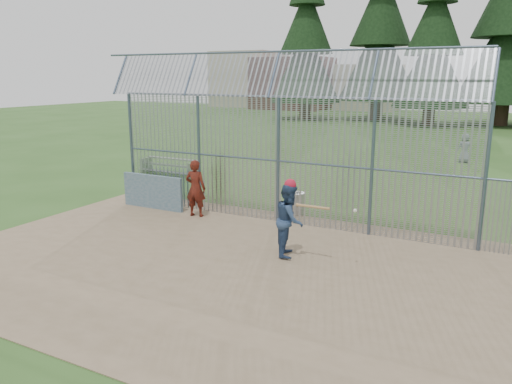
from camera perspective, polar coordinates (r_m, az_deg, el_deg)
The scene contains 12 objects.
ground at distance 13.33m, azimuth -4.03°, elevation -7.20°, with size 120.00×120.00×0.00m, color #2D511E.
dirt_infield at distance 12.93m, azimuth -5.20°, elevation -7.83°, with size 14.00×10.00×0.02m, color #756047.
dugout_wall at distance 18.01m, azimuth -11.71°, elevation 0.03°, with size 2.50×0.12×1.20m, color #38566B.
batter at distance 13.00m, azimuth 3.87°, elevation -3.20°, with size 0.93×0.72×1.91m, color navy.
onlooker at distance 16.69m, azimuth -6.92°, elevation 0.43°, with size 0.70×0.46×1.91m, color maroon.
bg_kid_standing at distance 29.31m, azimuth 22.74°, elevation 4.66°, with size 0.78×0.51×1.59m, color slate.
batting_gear at distance 12.72m, azimuth 4.38°, elevation 0.45°, with size 1.98×0.40×0.66m.
trash_can at distance 17.07m, azimuth 4.74°, elevation -1.29°, with size 0.56×0.56×0.82m.
bleacher at distance 24.20m, azimuth -9.88°, elevation 2.95°, with size 3.00×0.95×0.72m.
backstop_fence at distance 15.01m, azimuth 8.72°, elevation 4.32°, with size 20.09×0.81×5.30m.
conifer_row at distance 52.68m, azimuth 23.75°, elevation 18.92°, with size 38.48×12.26×20.20m.
distant_buildings at distance 73.42m, azimuth 3.84°, elevation 12.39°, with size 26.50×10.50×8.00m.
Camera 1 is at (6.61, -10.60, 4.65)m, focal length 35.00 mm.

